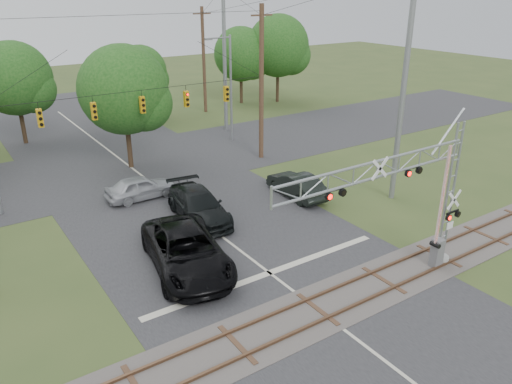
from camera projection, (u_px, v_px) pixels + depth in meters
ground at (351, 336)px, 19.49m from camera, size 160.00×160.00×0.00m
road_main at (222, 237)px, 27.15m from camera, size 14.00×90.00×0.02m
road_cross at (128, 165)px, 37.87m from camera, size 90.00×12.00×0.02m
railroad_track at (317, 309)px, 21.01m from camera, size 90.00×3.20×0.17m
crossing_gantry at (408, 194)px, 21.38m from camera, size 10.86×0.90×7.08m
traffic_signal_span at (155, 99)px, 33.11m from camera, size 19.34×0.36×11.50m
pickup_black at (187, 251)px, 23.71m from camera, size 4.58×7.56×1.96m
car_dark at (199, 206)px, 28.88m from camera, size 3.18×6.20×1.72m
sedan_silver at (141, 187)px, 31.77m from camera, size 4.46×1.83×1.51m
suv_dark at (296, 185)px, 32.10m from camera, size 1.87×4.83×1.57m
streetlight at (229, 84)px, 42.01m from camera, size 2.39×0.25×8.96m
utility_poles at (176, 82)px, 35.50m from camera, size 26.61×27.90×14.19m
treeline at (93, 70)px, 43.99m from camera, size 52.24×22.26×9.85m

